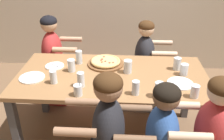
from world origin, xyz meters
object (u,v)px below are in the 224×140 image
empty_plate_c (180,83)px  drinking_glass_i (195,92)px  drinking_glass_j (159,90)px  drinking_glass_f (136,89)px  empty_plate_b (55,66)px  drinking_glass_c (71,66)px  drinking_glass_h (79,58)px  drinking_glass_b (53,78)px  cocktail_glass_blue (78,91)px  drinking_glass_e (177,64)px  diner_far_midright (144,68)px  drinking_glass_d (128,67)px  drinking_glass_a (81,81)px  diner_far_left (54,64)px  drinking_glass_g (184,70)px  pizza_board_main (106,62)px  empty_plate_a (32,78)px

empty_plate_c → drinking_glass_i: (0.08, -0.20, 0.04)m
drinking_glass_j → drinking_glass_f: bearing=171.8°
empty_plate_b → drinking_glass_c: 0.22m
drinking_glass_h → drinking_glass_b: bearing=-111.2°
cocktail_glass_blue → drinking_glass_e: (0.89, 0.52, 0.02)m
diner_far_midright → drinking_glass_d: bearing=-18.5°
drinking_glass_c → drinking_glass_j: bearing=-26.6°
drinking_glass_a → drinking_glass_b: bearing=170.5°
diner_far_left → drinking_glass_f: bearing=44.7°
drinking_glass_a → drinking_glass_i: size_ratio=1.22×
empty_plate_c → drinking_glass_e: (0.01, 0.28, 0.06)m
drinking_glass_b → drinking_glass_h: (0.16, 0.41, 0.01)m
drinking_glass_i → diner_far_left: size_ratio=0.10×
cocktail_glass_blue → drinking_glass_f: 0.48m
drinking_glass_a → drinking_glass_e: drinking_glass_a is taller
empty_plate_c → drinking_glass_b: bearing=-177.5°
drinking_glass_h → drinking_glass_j: (0.76, -0.58, 0.00)m
cocktail_glass_blue → drinking_glass_a: bearing=89.9°
drinking_glass_d → diner_far_left: diner_far_left is taller
cocktail_glass_blue → drinking_glass_d: drinking_glass_d is taller
empty_plate_b → drinking_glass_e: drinking_glass_e is taller
empty_plate_c → drinking_glass_h: 1.04m
drinking_glass_b → drinking_glass_g: drinking_glass_b is taller
drinking_glass_a → cocktail_glass_blue: bearing=-90.1°
cocktail_glass_blue → drinking_glass_a: 0.14m
pizza_board_main → drinking_glass_d: size_ratio=2.87×
drinking_glass_a → diner_far_midright: diner_far_midright is taller
drinking_glass_a → drinking_glass_h: bearing=102.1°
cocktail_glass_blue → drinking_glass_c: same height
drinking_glass_d → drinking_glass_i: size_ratio=1.17×
drinking_glass_b → diner_far_left: size_ratio=0.11×
empty_plate_b → cocktail_glass_blue: cocktail_glass_blue is taller
drinking_glass_b → drinking_glass_g: 1.22m
pizza_board_main → drinking_glass_e: 0.72m
drinking_glass_i → diner_far_left: 1.81m
empty_plate_b → drinking_glass_f: (0.81, -0.46, 0.05)m
drinking_glass_b → drinking_glass_j: (0.92, -0.17, 0.01)m
drinking_glass_g → empty_plate_a: bearing=-173.9°
cocktail_glass_blue → drinking_glass_i: size_ratio=1.11×
empty_plate_a → drinking_glass_a: 0.50m
drinking_glass_d → drinking_glass_j: size_ratio=0.96×
empty_plate_c → drinking_glass_c: (-1.02, 0.19, 0.05)m
diner_far_midright → empty_plate_c: bearing=18.0°
drinking_glass_i → drinking_glass_c: bearing=160.4°
drinking_glass_f → diner_far_midright: size_ratio=0.11×
drinking_glass_g → empty_plate_b: bearing=175.7°
drinking_glass_f → drinking_glass_i: size_ratio=1.13×
drinking_glass_j → pizza_board_main: bearing=130.4°
empty_plate_a → drinking_glass_f: (0.96, -0.21, 0.05)m
diner_far_left → empty_plate_b: bearing=18.5°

